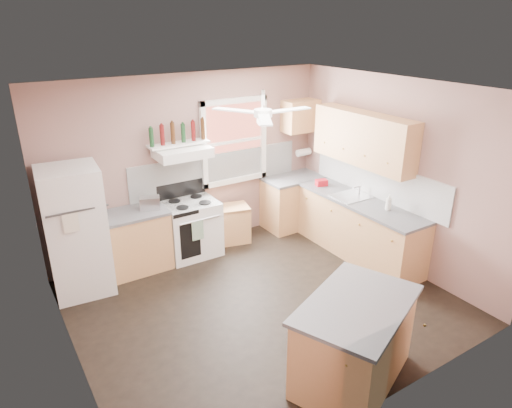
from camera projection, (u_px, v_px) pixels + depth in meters
floor at (262, 302)px, 5.91m from camera, size 4.50×4.50×0.00m
ceiling at (263, 90)px, 4.88m from camera, size 4.50×4.50×0.00m
wall_back at (190, 163)px, 6.98m from camera, size 4.50×0.05×2.70m
wall_right at (395, 173)px, 6.52m from camera, size 0.05×4.00×2.70m
wall_left at (59, 256)px, 4.27m from camera, size 0.05×4.00×2.70m
backsplash_back at (218, 170)px, 7.23m from camera, size 2.90×0.03×0.55m
backsplash_right at (377, 180)px, 6.80m from camera, size 0.03×2.60×0.55m
window_view at (234, 141)px, 7.22m from camera, size 1.00×0.02×1.20m
window_frame at (235, 142)px, 7.20m from camera, size 1.16×0.07×1.36m
refrigerator at (76, 231)px, 5.88m from camera, size 0.79×0.77×1.72m
base_cabinet_left at (136, 242)px, 6.55m from camera, size 0.90×0.60×0.86m
counter_left at (133, 213)px, 6.37m from camera, size 0.92×0.62×0.04m
toaster at (150, 203)px, 6.44m from camera, size 0.32×0.24×0.18m
stove at (191, 228)px, 6.97m from camera, size 0.81×0.65×0.86m
range_hood at (183, 153)px, 6.54m from camera, size 0.78×0.50×0.14m
bottle_shelf at (179, 144)px, 6.60m from camera, size 0.90×0.26×0.03m
cart at (230, 224)px, 7.41m from camera, size 0.69×0.55×0.61m
base_cabinet_corner at (293, 203)px, 7.94m from camera, size 1.00×0.60×0.86m
base_cabinet_right at (358, 229)px, 6.95m from camera, size 0.60×2.20×0.86m
counter_corner at (294, 178)px, 7.77m from camera, size 1.02×0.62×0.04m
counter_right at (360, 202)px, 6.77m from camera, size 0.62×2.22×0.04m
sink at (351, 197)px, 6.92m from camera, size 0.55×0.45×0.03m
faucet at (359, 190)px, 6.97m from camera, size 0.03×0.03×0.14m
upper_cabinet_right at (363, 139)px, 6.65m from camera, size 0.33×1.80×0.76m
upper_cabinet_corner at (300, 116)px, 7.58m from camera, size 0.60×0.33×0.52m
paper_towel at (304, 152)px, 7.91m from camera, size 0.26×0.12×0.12m
island at (354, 343)px, 4.51m from camera, size 1.47×1.23×0.86m
island_top at (358, 305)px, 4.34m from camera, size 1.57×1.32×0.04m
ceiling_fan_hub at (263, 113)px, 4.98m from camera, size 0.20×0.20×0.08m
soap_bottle at (389, 202)px, 6.39m from camera, size 0.12×0.12×0.24m
red_caddy at (322, 183)px, 7.35m from camera, size 0.21×0.16×0.10m
wine_bottles at (179, 133)px, 6.54m from camera, size 0.86×0.06×0.31m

